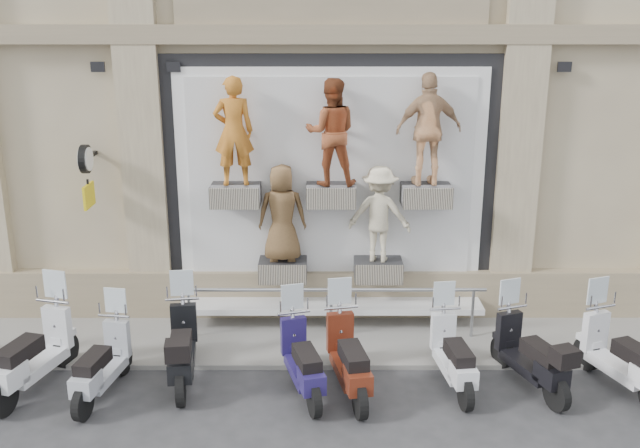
# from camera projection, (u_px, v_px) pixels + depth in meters

# --- Properties ---
(ground) EXTENTS (90.00, 90.00, 0.00)m
(ground) POSITION_uv_depth(u_px,v_px,m) (333.00, 405.00, 9.79)
(ground) COLOR #303033
(ground) RESTS_ON ground
(sidewalk) EXTENTS (16.00, 2.20, 0.08)m
(sidewalk) POSITION_uv_depth(u_px,v_px,m) (331.00, 336.00, 11.79)
(sidewalk) COLOR gray
(sidewalk) RESTS_ON ground
(shop_vitrine) EXTENTS (5.60, 0.83, 4.30)m
(shop_vitrine) POSITION_uv_depth(u_px,v_px,m) (336.00, 186.00, 11.72)
(shop_vitrine) COLOR black
(shop_vitrine) RESTS_ON ground
(guard_rail) EXTENTS (5.06, 0.10, 0.93)m
(guard_rail) POSITION_uv_depth(u_px,v_px,m) (331.00, 315.00, 11.57)
(guard_rail) COLOR #9EA0A5
(guard_rail) RESTS_ON ground
(clock_sign_bracket) EXTENTS (0.10, 0.80, 1.02)m
(clock_sign_bracket) POSITION_uv_depth(u_px,v_px,m) (87.00, 168.00, 11.34)
(clock_sign_bracket) COLOR black
(clock_sign_bracket) RESTS_ON ground
(scooter_b) EXTENTS (1.06, 2.03, 1.59)m
(scooter_b) POSITION_uv_depth(u_px,v_px,m) (32.00, 339.00, 9.99)
(scooter_b) COLOR silver
(scooter_b) RESTS_ON ground
(scooter_c) EXTENTS (0.77, 1.78, 1.40)m
(scooter_c) POSITION_uv_depth(u_px,v_px,m) (101.00, 350.00, 9.86)
(scooter_c) COLOR #9B9EA8
(scooter_c) RESTS_ON ground
(scooter_d) EXTENTS (0.77, 1.90, 1.50)m
(scooter_d) POSITION_uv_depth(u_px,v_px,m) (181.00, 334.00, 10.23)
(scooter_d) COLOR black
(scooter_d) RESTS_ON ground
(scooter_e) EXTENTS (0.96, 1.83, 1.43)m
(scooter_e) POSITION_uv_depth(u_px,v_px,m) (302.00, 347.00, 9.93)
(scooter_e) COLOR #1F164F
(scooter_e) RESTS_ON ground
(scooter_f) EXTENTS (0.88, 1.93, 1.51)m
(scooter_f) POSITION_uv_depth(u_px,v_px,m) (349.00, 344.00, 9.92)
(scooter_f) COLOR #591E0F
(scooter_f) RESTS_ON ground
(scooter_g) EXTENTS (0.70, 1.77, 1.40)m
(scooter_g) POSITION_uv_depth(u_px,v_px,m) (454.00, 342.00, 10.10)
(scooter_g) COLOR silver
(scooter_g) RESTS_ON ground
(scooter_h) EXTENTS (1.09, 1.86, 1.45)m
(scooter_h) POSITION_uv_depth(u_px,v_px,m) (531.00, 341.00, 10.06)
(scooter_h) COLOR black
(scooter_h) RESTS_ON ground
(scooter_i) EXTENTS (1.13, 1.93, 1.50)m
(scooter_i) POSITION_uv_depth(u_px,v_px,m) (623.00, 342.00, 9.97)
(scooter_i) COLOR silver
(scooter_i) RESTS_ON ground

